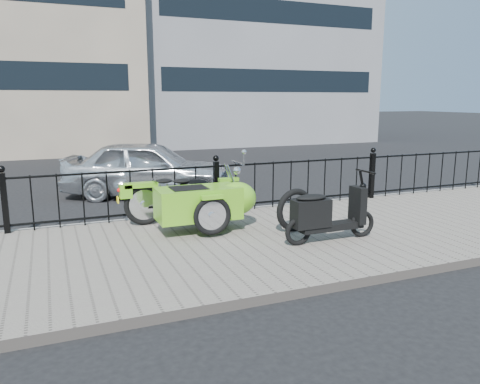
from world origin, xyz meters
name	(u,v)px	position (x,y,z in m)	size (l,w,h in m)	color
ground	(244,238)	(0.00, 0.00, 0.00)	(120.00, 120.00, 0.00)	black
sidewalk	(256,243)	(0.00, -0.50, 0.06)	(30.00, 3.80, 0.12)	slate
curb	(214,214)	(0.00, 1.44, 0.06)	(30.00, 0.10, 0.12)	gray
iron_fence	(216,188)	(0.00, 1.30, 0.59)	(14.11, 0.11, 1.08)	black
motorcycle_sidecar	(206,200)	(-0.51, 0.34, 0.59)	(2.28, 1.48, 0.98)	black
scooter	(325,215)	(0.88, -1.00, 0.52)	(1.53, 0.45, 1.04)	black
spare_tire	(295,210)	(0.75, -0.33, 0.47)	(0.69, 0.69, 0.10)	black
sedan_car	(148,168)	(-0.73, 3.87, 0.64)	(1.52, 3.78, 1.29)	silver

